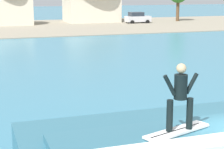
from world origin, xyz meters
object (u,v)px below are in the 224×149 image
object	(u,v)px
house_small_cottage	(13,4)
surfer	(180,94)
car_far_shore	(137,18)
surfboard	(177,131)

from	to	relation	value
house_small_cottage	surfer	bearing A→B (deg)	-91.15
surfer	car_far_shore	xyz separation A→B (m)	(20.37, 52.33, -1.92)
car_far_shore	house_small_cottage	xyz separation A→B (m)	(-19.25, 3.48, 2.26)
surfer	house_small_cottage	world-z (taller)	house_small_cottage
surfboard	house_small_cottage	size ratio (longest dim) A/B	0.29
house_small_cottage	car_far_shore	bearing A→B (deg)	-10.25
car_far_shore	surfer	bearing A→B (deg)	-111.27
surfboard	car_far_shore	distance (m)	56.17
surfer	car_far_shore	distance (m)	56.19
car_far_shore	surfboard	bearing A→B (deg)	-111.32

